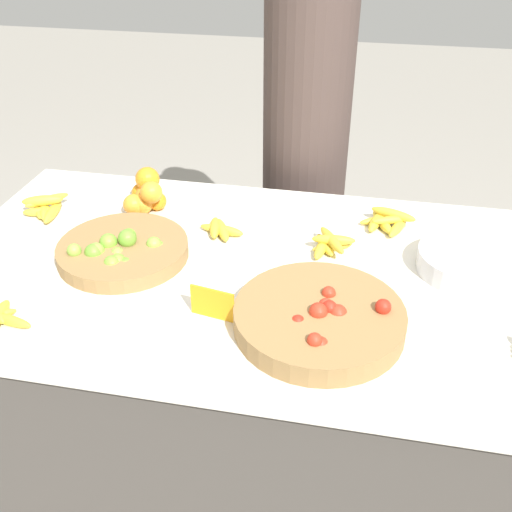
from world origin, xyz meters
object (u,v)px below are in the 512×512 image
metal_bowl (467,262)px  price_sign (212,303)px  tomato_basket (319,318)px  vendor_person (306,139)px  lime_bowl (122,250)px

metal_bowl → price_sign: 0.75m
tomato_basket → vendor_person: size_ratio=0.25×
lime_bowl → vendor_person: vendor_person is taller
tomato_basket → vendor_person: vendor_person is taller
tomato_basket → metal_bowl: bearing=41.0°
lime_bowl → tomato_basket: bearing=-19.2°
lime_bowl → metal_bowl: (1.01, 0.13, 0.01)m
lime_bowl → price_sign: lime_bowl is taller
lime_bowl → tomato_basket: same height
lime_bowl → price_sign: (0.34, -0.22, 0.02)m
lime_bowl → vendor_person: bearing=62.0°
lime_bowl → vendor_person: 0.95m
tomato_basket → price_sign: tomato_basket is taller
lime_bowl → price_sign: 0.41m
tomato_basket → metal_bowl: (0.39, 0.34, 0.00)m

